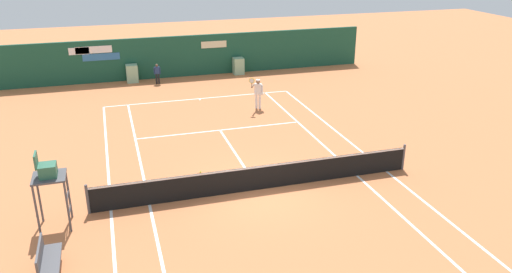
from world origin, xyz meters
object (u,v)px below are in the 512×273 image
object	(u,v)px
ball_kid_centre_post	(157,72)
player_bench	(47,258)
umpire_chair	(48,177)
tennis_ball_near_service_line	(200,172)
player_on_baseline	(258,91)

from	to	relation	value
ball_kid_centre_post	player_bench	bearing A→B (deg)	78.09
umpire_chair	ball_kid_centre_post	xyz separation A→B (m)	(5.11, 16.15, -1.05)
tennis_ball_near_service_line	umpire_chair	bearing A→B (deg)	-153.64
player_on_baseline	tennis_ball_near_service_line	size ratio (longest dim) A/B	27.18
player_on_baseline	ball_kid_centre_post	xyz separation A→B (m)	(-4.60, 6.60, -0.25)
umpire_chair	player_on_baseline	bearing A→B (deg)	134.52
player_on_baseline	player_bench	bearing A→B (deg)	79.20
umpire_chair	tennis_ball_near_service_line	bearing A→B (deg)	116.36
player_bench	player_on_baseline	distance (m)	15.53
player_bench	ball_kid_centre_post	distance (m)	19.39
player_bench	tennis_ball_near_service_line	size ratio (longest dim) A/B	22.32
umpire_chair	player_on_baseline	distance (m)	13.64
player_bench	tennis_ball_near_service_line	world-z (taller)	player_bench
ball_kid_centre_post	tennis_ball_near_service_line	size ratio (longest dim) A/B	18.62
umpire_chair	player_bench	bearing A→B (deg)	-0.79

